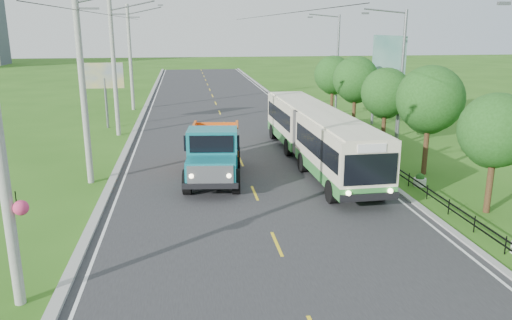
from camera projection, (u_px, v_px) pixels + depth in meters
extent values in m
plane|color=#2A5A15|center=(277.00, 244.00, 18.83)|extent=(240.00, 240.00, 0.00)
cube|color=#28282B|center=(229.00, 134.00, 37.95)|extent=(14.00, 120.00, 0.02)
cube|color=#9E9E99|center=(132.00, 136.00, 36.95)|extent=(0.40, 120.00, 0.15)
cube|color=#9E9E99|center=(320.00, 131.00, 38.92)|extent=(0.30, 120.00, 0.10)
cube|color=silver|center=(140.00, 137.00, 37.04)|extent=(0.12, 120.00, 0.00)
cube|color=silver|center=(314.00, 132.00, 38.86)|extent=(0.12, 120.00, 0.00)
cube|color=yellow|center=(277.00, 244.00, 18.83)|extent=(0.12, 2.20, 0.00)
cube|color=black|center=(357.00, 145.00, 33.23)|extent=(0.04, 40.00, 0.60)
sphere|color=#D83366|center=(21.00, 208.00, 14.10)|extent=(0.44, 0.44, 0.44)
cylinder|color=gray|center=(83.00, 87.00, 25.00)|extent=(0.32, 0.32, 10.00)
cube|color=slate|center=(86.00, 8.00, 24.09)|extent=(1.20, 0.10, 0.10)
cylinder|color=gray|center=(114.00, 68.00, 36.48)|extent=(0.32, 0.32, 10.00)
cube|color=slate|center=(117.00, 14.00, 35.56)|extent=(1.20, 0.10, 0.10)
cylinder|color=gray|center=(130.00, 58.00, 47.95)|extent=(0.32, 0.32, 10.00)
cube|color=slate|center=(133.00, 17.00, 47.03)|extent=(1.20, 0.10, 0.10)
cube|color=slate|center=(160.00, 5.00, 47.10)|extent=(0.50, 0.18, 0.12)
cylinder|color=#382314|center=(490.00, 180.00, 21.70)|extent=(0.28, 0.28, 2.97)
sphere|color=#1B4614|center=(496.00, 130.00, 21.12)|extent=(3.18, 3.18, 3.18)
sphere|color=#1B4614|center=(492.00, 142.00, 21.79)|extent=(2.33, 2.33, 2.33)
cylinder|color=#382314|center=(426.00, 145.00, 27.39)|extent=(0.28, 0.28, 3.36)
sphere|color=#1B4614|center=(430.00, 99.00, 26.73)|extent=(3.60, 3.60, 3.60)
sphere|color=#1B4614|center=(428.00, 111.00, 27.42)|extent=(2.64, 2.64, 2.64)
cylinder|color=#382314|center=(384.00, 127.00, 33.17)|extent=(0.28, 0.28, 3.02)
sphere|color=#1B4614|center=(386.00, 93.00, 32.58)|extent=(3.24, 3.24, 3.24)
sphere|color=#1B4614|center=(385.00, 101.00, 33.25)|extent=(2.38, 2.38, 2.38)
cylinder|color=#382314|center=(354.00, 110.00, 38.87)|extent=(0.28, 0.28, 3.25)
sphere|color=#1B4614|center=(356.00, 79.00, 38.24)|extent=(3.48, 3.48, 3.48)
sphere|color=#1B4614|center=(355.00, 87.00, 38.93)|extent=(2.55, 2.55, 2.55)
cylinder|color=#382314|center=(332.00, 100.00, 44.63)|extent=(0.28, 0.28, 3.08)
sphere|color=#1B4614|center=(333.00, 74.00, 44.03)|extent=(3.30, 3.30, 3.30)
sphere|color=#1B4614|center=(333.00, 81.00, 44.71)|extent=(2.42, 2.42, 2.42)
cube|color=slate|center=(504.00, 3.00, 17.67)|extent=(0.45, 0.16, 0.12)
cylinder|color=slate|center=(401.00, 81.00, 32.53)|extent=(0.20, 0.20, 9.00)
cylinder|color=slate|center=(385.00, 11.00, 31.20)|extent=(2.80, 0.10, 0.34)
cube|color=slate|center=(365.00, 13.00, 31.06)|extent=(0.45, 0.16, 0.12)
cylinder|color=slate|center=(337.00, 65.00, 45.91)|extent=(0.20, 0.20, 9.00)
cylinder|color=slate|center=(324.00, 15.00, 44.58)|extent=(2.80, 0.10, 0.34)
cube|color=slate|center=(310.00, 17.00, 44.44)|extent=(0.45, 0.16, 0.12)
cylinder|color=silver|center=(420.00, 182.00, 25.69)|extent=(0.64, 0.64, 0.40)
sphere|color=#1B4614|center=(420.00, 177.00, 25.63)|extent=(0.44, 0.44, 0.44)
cylinder|color=silver|center=(365.00, 146.00, 33.34)|extent=(0.64, 0.64, 0.40)
sphere|color=#1B4614|center=(365.00, 143.00, 33.28)|extent=(0.44, 0.44, 0.44)
cylinder|color=silver|center=(331.00, 124.00, 40.99)|extent=(0.64, 0.64, 0.40)
sphere|color=#1B4614|center=(331.00, 121.00, 40.93)|extent=(0.44, 0.44, 0.44)
cylinder|color=slate|center=(106.00, 103.00, 39.96)|extent=(0.20, 0.20, 4.00)
cube|color=yellow|center=(104.00, 76.00, 39.39)|extent=(3.00, 0.15, 2.00)
cylinder|color=slate|center=(399.00, 103.00, 36.60)|extent=(0.24, 0.24, 5.00)
cylinder|color=slate|center=(374.00, 94.00, 41.38)|extent=(0.24, 0.24, 5.00)
cube|color=#144C47|center=(388.00, 56.00, 38.13)|extent=(0.20, 6.00, 3.00)
cube|color=#338137|center=(339.00, 169.00, 25.61)|extent=(2.86, 8.07, 0.59)
cube|color=beige|center=(340.00, 144.00, 25.27)|extent=(2.86, 8.07, 2.06)
cube|color=black|center=(340.00, 144.00, 25.26)|extent=(2.89, 7.43, 1.02)
cube|color=#338137|center=(297.00, 134.00, 34.01)|extent=(2.85, 7.54, 0.59)
cube|color=beige|center=(298.00, 115.00, 33.66)|extent=(2.85, 7.54, 2.06)
cube|color=black|center=(298.00, 115.00, 33.66)|extent=(2.87, 6.90, 1.02)
cube|color=#4C4C4C|center=(315.00, 132.00, 29.67)|extent=(2.54, 1.13, 2.54)
cube|color=black|center=(371.00, 170.00, 21.47)|extent=(2.41, 0.12, 1.39)
cylinder|color=black|center=(332.00, 192.00, 23.10)|extent=(0.37, 1.12, 1.11)
cylinder|color=black|center=(381.00, 189.00, 23.49)|extent=(0.37, 1.12, 1.11)
cylinder|color=black|center=(303.00, 162.00, 28.09)|extent=(0.37, 1.12, 1.11)
cylinder|color=black|center=(344.00, 160.00, 28.47)|extent=(0.37, 1.12, 1.11)
cylinder|color=black|center=(288.00, 147.00, 31.55)|extent=(0.37, 1.12, 1.11)
cylinder|color=black|center=(325.00, 146.00, 31.93)|extent=(0.37, 1.12, 1.11)
cylinder|color=black|center=(273.00, 132.00, 36.23)|extent=(0.37, 1.12, 1.11)
cylinder|color=black|center=(305.00, 131.00, 36.62)|extent=(0.37, 1.12, 1.11)
cube|color=#14727D|center=(211.00, 171.00, 23.96)|extent=(2.54, 1.84, 1.14)
cube|color=#14727D|center=(213.00, 151.00, 25.46)|extent=(2.68, 2.08, 2.27)
cube|color=black|center=(212.00, 140.00, 25.31)|extent=(2.89, 1.77, 0.80)
cube|color=black|center=(214.00, 166.00, 26.62)|extent=(1.87, 6.90, 0.28)
cube|color=#D94614|center=(215.00, 138.00, 28.19)|extent=(2.97, 3.67, 1.48)
cylinder|color=black|center=(187.00, 182.00, 24.31)|extent=(0.53, 1.29, 1.25)
cylinder|color=black|center=(236.00, 181.00, 24.38)|extent=(0.53, 1.29, 1.25)
cylinder|color=black|center=(195.00, 158.00, 28.69)|extent=(0.53, 1.29, 1.25)
cylinder|color=black|center=(237.00, 158.00, 28.77)|extent=(0.53, 1.29, 1.25)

